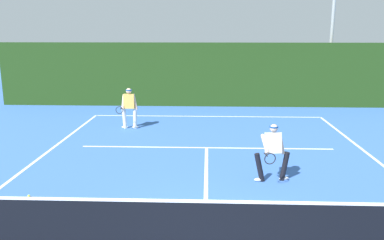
{
  "coord_description": "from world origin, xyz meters",
  "views": [
    {
      "loc": [
        0.02,
        -6.5,
        3.9
      ],
      "look_at": [
        -0.49,
        6.33,
        1.0
      ],
      "focal_mm": 37.09,
      "sensor_mm": 36.0,
      "label": 1
    }
  ],
  "objects_px": {
    "player_far": "(129,106)",
    "light_pole": "(334,5)",
    "tennis_ball": "(29,196)",
    "player_near": "(273,150)"
  },
  "relations": [
    {
      "from": "player_near",
      "to": "tennis_ball",
      "type": "bearing_deg",
      "value": 2.42
    },
    {
      "from": "player_far",
      "to": "light_pole",
      "type": "relative_size",
      "value": 0.19
    },
    {
      "from": "light_pole",
      "to": "tennis_ball",
      "type": "bearing_deg",
      "value": -129.3
    },
    {
      "from": "player_far",
      "to": "light_pole",
      "type": "distance_m",
      "value": 12.43
    },
    {
      "from": "player_near",
      "to": "light_pole",
      "type": "xyz_separation_m",
      "value": [
        4.89,
        11.97,
        4.39
      ]
    },
    {
      "from": "tennis_ball",
      "to": "light_pole",
      "type": "xyz_separation_m",
      "value": [
        10.87,
        13.28,
        5.2
      ]
    },
    {
      "from": "player_far",
      "to": "light_pole",
      "type": "height_order",
      "value": "light_pole"
    },
    {
      "from": "player_near",
      "to": "light_pole",
      "type": "distance_m",
      "value": 13.65
    },
    {
      "from": "tennis_ball",
      "to": "light_pole",
      "type": "distance_m",
      "value": 17.93
    },
    {
      "from": "player_far",
      "to": "tennis_ball",
      "type": "xyz_separation_m",
      "value": [
        -1.09,
        -6.94,
        -0.88
      ]
    }
  ]
}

